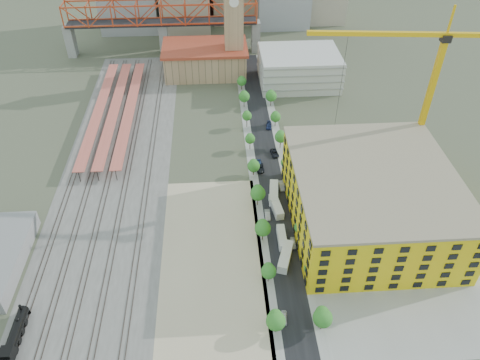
{
  "coord_description": "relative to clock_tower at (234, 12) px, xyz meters",
  "views": [
    {
      "loc": [
        -1.83,
        -117.73,
        98.4
      ],
      "look_at": [
        5.03,
        -9.64,
        10.0
      ],
      "focal_mm": 35.0,
      "sensor_mm": 36.0,
      "label": 1
    }
  ],
  "objects": [
    {
      "name": "site_trailer_c",
      "position": [
        8.0,
        -92.65,
        -27.39
      ],
      "size": [
        3.78,
        9.78,
        2.61
      ],
      "primitive_type": "cube",
      "rotation": [
        0.0,
        0.0,
        0.14
      ],
      "color": "silver",
      "rests_on": "ground"
    },
    {
      "name": "ground",
      "position": [
        -8.0,
        -79.99,
        -28.7
      ],
      "size": [
        400.0,
        400.0,
        0.0
      ],
      "primitive_type": "plane",
      "color": "#474C38",
      "rests_on": "ground"
    },
    {
      "name": "construction_building",
      "position": [
        34.0,
        -99.99,
        -19.29
      ],
      "size": [
        44.6,
        50.6,
        18.8
      ],
      "color": "yellow",
      "rests_on": "ground"
    },
    {
      "name": "car_2",
      "position": [
        5.0,
        -72.33,
        -27.95
      ],
      "size": [
        2.54,
        5.43,
        1.5
      ],
      "primitive_type": "imported",
      "rotation": [
        0.0,
        0.0,
        0.01
      ],
      "color": "black",
      "rests_on": "ground"
    },
    {
      "name": "car_6",
      "position": [
        11.0,
        -64.02,
        -27.98
      ],
      "size": [
        3.09,
        5.43,
        1.43
      ],
      "primitive_type": "imported",
      "rotation": [
        0.0,
        0.0,
        0.14
      ],
      "color": "black",
      "rests_on": "ground"
    },
    {
      "name": "car_7",
      "position": [
        11.0,
        -45.83,
        -27.98
      ],
      "size": [
        2.74,
        5.21,
        1.44
      ],
      "primitive_type": "imported",
      "rotation": [
        0.0,
        0.0,
        -0.15
      ],
      "color": "navy",
      "rests_on": "ground"
    },
    {
      "name": "construction_pad",
      "position": [
        37.0,
        -99.99,
        -28.67
      ],
      "size": [
        50.0,
        90.0,
        0.06
      ],
      "primitive_type": "cube",
      "color": "gray",
      "rests_on": "ground"
    },
    {
      "name": "dirt_lot",
      "position": [
        -12.0,
        -111.49,
        -28.67
      ],
      "size": [
        28.0,
        67.0,
        0.06
      ],
      "primitive_type": "cube",
      "color": "tan",
      "rests_on": "ground"
    },
    {
      "name": "distant_hills",
      "position": [
        37.28,
        180.01,
        -108.23
      ],
      "size": [
        647.0,
        264.0,
        227.0
      ],
      "color": "#4C6B59",
      "rests_on": "ground"
    },
    {
      "name": "truss_bridge",
      "position": [
        -33.0,
        25.01,
        -9.83
      ],
      "size": [
        94.0,
        9.6,
        25.6
      ],
      "color": "gray",
      "rests_on": "ground"
    },
    {
      "name": "car_5",
      "position": [
        11.0,
        -82.27,
        -27.9
      ],
      "size": [
        2.01,
        4.92,
        1.59
      ],
      "primitive_type": "imported",
      "rotation": [
        0.0,
        0.0,
        0.07
      ],
      "color": "#A5A5AA",
      "rests_on": "ground"
    },
    {
      "name": "street_asphalt",
      "position": [
        8.0,
        -64.99,
        -28.67
      ],
      "size": [
        12.0,
        170.0,
        0.06
      ],
      "primitive_type": "cube",
      "color": "black",
      "rests_on": "ground"
    },
    {
      "name": "site_trailer_a",
      "position": [
        8.0,
        -113.04,
        -27.29
      ],
      "size": [
        5.83,
        10.59,
        2.81
      ],
      "primitive_type": "cube",
      "rotation": [
        0.0,
        0.0,
        -0.32
      ],
      "color": "silver",
      "rests_on": "ground"
    },
    {
      "name": "parking_garage",
      "position": [
        28.0,
        -9.99,
        -21.7
      ],
      "size": [
        34.0,
        26.0,
        14.0
      ],
      "primitive_type": "cube",
      "color": "silver",
      "rests_on": "ground"
    },
    {
      "name": "street_trees",
      "position": [
        8.0,
        -74.99,
        -28.7
      ],
      "size": [
        15.4,
        124.4,
        8.0
      ],
      "color": "#257122",
      "rests_on": "ground"
    },
    {
      "name": "station_hall",
      "position": [
        -13.0,
        2.01,
        -22.03
      ],
      "size": [
        38.0,
        24.0,
        13.1
      ],
      "color": "tan",
      "rests_on": "ground"
    },
    {
      "name": "platform_canopies",
      "position": [
        -49.0,
        -34.99,
        -24.7
      ],
      "size": [
        16.0,
        80.0,
        4.12
      ],
      "color": "#D26050",
      "rests_on": "ground"
    },
    {
      "name": "locomotive",
      "position": [
        -58.0,
        -135.47,
        -26.71
      ],
      "size": [
        2.77,
        21.33,
        5.33
      ],
      "color": "black",
      "rests_on": "ground"
    },
    {
      "name": "car_4",
      "position": [
        11.0,
        -107.45,
        -28.0
      ],
      "size": [
        2.01,
        4.23,
        1.4
      ],
      "primitive_type": "imported",
      "rotation": [
        0.0,
        0.0,
        -0.09
      ],
      "color": "silver",
      "rests_on": "ground"
    },
    {
      "name": "site_trailer_b",
      "position": [
        8.0,
        -105.64,
        -27.51
      ],
      "size": [
        2.41,
        8.72,
        2.38
      ],
      "primitive_type": "cube",
      "rotation": [
        0.0,
        0.0,
        -0.01
      ],
      "color": "silver",
      "rests_on": "ground"
    },
    {
      "name": "sidewalk_east",
      "position": [
        13.5,
        -64.99,
        -28.68
      ],
      "size": [
        3.0,
        170.0,
        0.04
      ],
      "primitive_type": "cube",
      "color": "gray",
      "rests_on": "ground"
    },
    {
      "name": "ballast_strip",
      "position": [
        -44.0,
        -62.49,
        -28.67
      ],
      "size": [
        36.0,
        165.0,
        0.06
      ],
      "primitive_type": "cube",
      "color": "#605E59",
      "rests_on": "ground"
    },
    {
      "name": "rail_tracks",
      "position": [
        -45.8,
        -62.49,
        -28.55
      ],
      "size": [
        26.56,
        160.0,
        0.18
      ],
      "color": "#382B23",
      "rests_on": "ground"
    },
    {
      "name": "car_1",
      "position": [
        5.0,
        -95.54,
        -27.96
      ],
      "size": [
        1.67,
        4.5,
        1.47
      ],
      "primitive_type": "imported",
      "rotation": [
        0.0,
        0.0,
        -0.03
      ],
      "color": "#A3A3A8",
      "rests_on": "ground"
    },
    {
      "name": "site_trailer_d",
      "position": [
        8.0,
        -86.2,
        -27.31
      ],
      "size": [
        3.98,
        10.38,
        2.77
      ],
      "primitive_type": "cube",
      "rotation": [
        0.0,
        0.0,
        -0.13
      ],
      "color": "silver",
      "rests_on": "ground"
    },
    {
      "name": "tower_crane",
      "position": [
        51.81,
        -75.6,
        5.86
      ],
      "size": [
        52.38,
        6.83,
        56.0
      ],
      "color": "yellow",
      "rests_on": "ground"
    },
    {
      "name": "car_3",
      "position": [
        5.0,
        -70.41,
        -28.02
      ],
      "size": [
        2.1,
        4.75,
        1.36
      ],
      "primitive_type": "imported",
      "rotation": [
        0.0,
        0.0,
        0.04
      ],
      "color": "navy",
      "rests_on": "ground"
    },
    {
      "name": "clock_tower",
      "position": [
        0.0,
        0.0,
        0.0
      ],
      "size": [
        12.0,
        12.0,
        52.0
      ],
      "color": "tan",
      "rests_on": "ground"
    },
    {
      "name": "car_0",
      "position": [
        5.0,
        -131.86,
        -28.01
      ],
      "size": [
        2.17,
        4.21,
        1.37
      ],
      "primitive_type": "imported",
      "rotation": [
        0.0,
        0.0,
        -0.14
      ],
      "color": "silver",
      "rests_on": "ground"
    },
    {
      "name": "sidewalk_west",
      "position": [
        2.5,
        -64.99,
        -28.68
      ],
      "size": [
        3.0,
        170.0,
        0.04
      ],
      "primitive_type": "cube",
      "color": "gray",
      "rests_on": "ground"
    }
  ]
}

